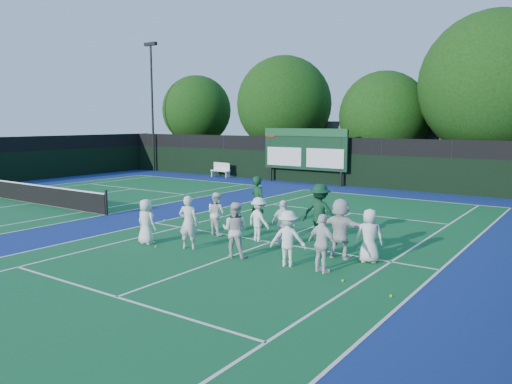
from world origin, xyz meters
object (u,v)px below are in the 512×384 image
Objects in this scene: scoreboard at (304,150)px; bench at (221,169)px; tennis_net at (33,193)px; coach_left at (258,202)px.

scoreboard is 3.54× the size of bench.
coach_left is at bearing 8.08° from tennis_net.
scoreboard is at bearing -47.66° from coach_left.
bench is 17.45m from coach_left.
scoreboard reaches higher than coach_left.
bench is (-6.75, -0.21, -1.63)m from scoreboard.
tennis_net is at bearing 28.07° from coach_left.
tennis_net reaches higher than bench.
scoreboard is at bearing 64.40° from tennis_net.
scoreboard is 13.94m from coach_left.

